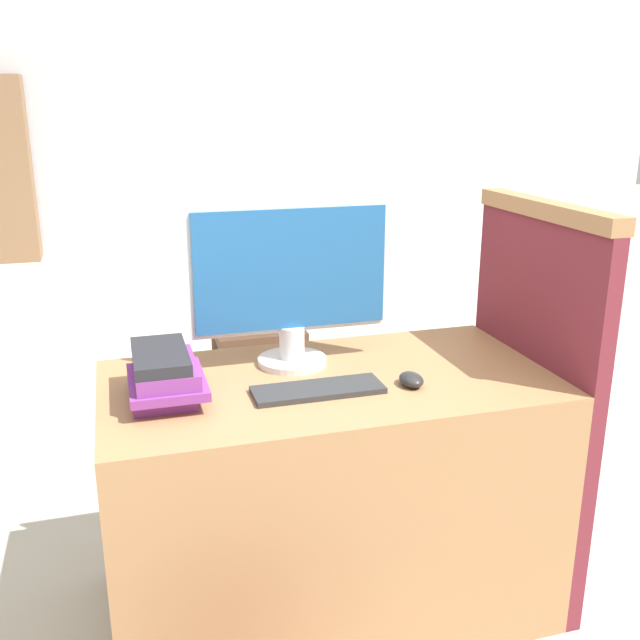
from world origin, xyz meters
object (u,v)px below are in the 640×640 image
monitor (291,282)px  keyboard (318,390)px  mouse (411,379)px  book_stack (164,375)px  far_chair (253,310)px

monitor → keyboard: monitor is taller
mouse → book_stack: 0.68m
keyboard → book_stack: bearing=170.1°
book_stack → far_chair: 1.81m
mouse → far_chair: (-0.11, 1.79, -0.29)m
mouse → far_chair: far_chair is taller
far_chair → mouse: bearing=-38.6°
mouse → keyboard: bearing=174.2°
mouse → book_stack: size_ratio=0.33×
keyboard → book_stack: book_stack is taller
book_stack → far_chair: bearing=71.5°
keyboard → far_chair: size_ratio=0.41×
monitor → mouse: (0.28, -0.26, -0.24)m
keyboard → mouse: bearing=-5.8°
mouse → monitor: bearing=136.5°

